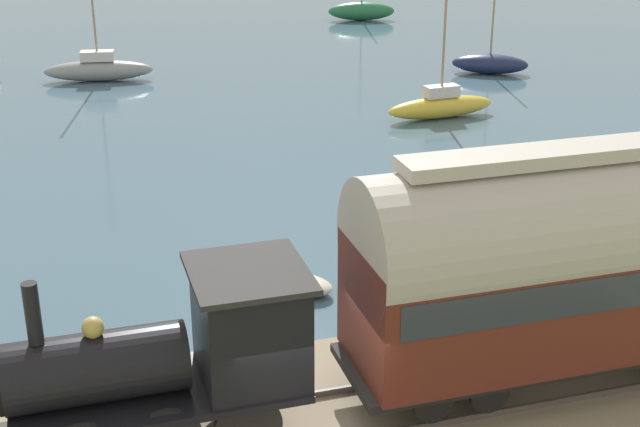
{
  "coord_description": "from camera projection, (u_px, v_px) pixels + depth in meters",
  "views": [
    {
      "loc": [
        -12.4,
        3.44,
        9.78
      ],
      "look_at": [
        5.73,
        -2.03,
        2.17
      ],
      "focal_mm": 50.0,
      "sensor_mm": 36.0,
      "label": 1
    }
  ],
  "objects": [
    {
      "name": "steam_locomotive",
      "position": [
        182.0,
        352.0,
        14.67
      ],
      "size": [
        2.12,
        5.4,
        3.3
      ],
      "color": "black",
      "rests_on": "rail_embankment"
    },
    {
      "name": "sailboat_navy",
      "position": [
        490.0,
        63.0,
        42.92
      ],
      "size": [
        2.84,
        3.81,
        5.26
      ],
      "rotation": [
        0.0,
        0.0,
        -0.49
      ],
      "color": "#192347",
      "rests_on": "harbor_water"
    },
    {
      "name": "sailboat_gray",
      "position": [
        98.0,
        69.0,
        41.5
      ],
      "size": [
        1.97,
        5.13,
        7.54
      ],
      "rotation": [
        0.0,
        0.0,
        -0.17
      ],
      "color": "gray",
      "rests_on": "harbor_water"
    },
    {
      "name": "passenger_coach",
      "position": [
        576.0,
        256.0,
        16.33
      ],
      "size": [
        2.6,
        8.73,
        4.63
      ],
      "color": "black",
      "rests_on": "rail_embankment"
    },
    {
      "name": "sailboat_blue",
      "position": [
        637.0,
        172.0,
        27.52
      ],
      "size": [
        3.65,
        5.82,
        7.59
      ],
      "rotation": [
        0.0,
        0.0,
        0.43
      ],
      "color": "#335199",
      "rests_on": "harbor_water"
    },
    {
      "name": "rowboat_near_shore",
      "position": [
        396.0,
        226.0,
        24.65
      ],
      "size": [
        2.28,
        2.87,
        0.53
      ],
      "rotation": [
        0.0,
        0.0,
        0.59
      ],
      "color": "silver",
      "rests_on": "harbor_water"
    },
    {
      "name": "sailboat_green",
      "position": [
        361.0,
        11.0,
        56.86
      ],
      "size": [
        2.18,
        4.41,
        6.3
      ],
      "rotation": [
        0.0,
        0.0,
        -0.23
      ],
      "color": "#236B42",
      "rests_on": "harbor_water"
    },
    {
      "name": "harbor_water",
      "position": [
        109.0,
        29.0,
        54.28
      ],
      "size": [
        80.0,
        80.0,
        0.01
      ],
      "color": "#426075",
      "rests_on": "ground"
    },
    {
      "name": "sailboat_yellow",
      "position": [
        441.0,
        105.0,
        35.61
      ],
      "size": [
        1.35,
        4.68,
        7.46
      ],
      "rotation": [
        0.0,
        0.0,
        0.07
      ],
      "color": "gold",
      "rests_on": "harbor_water"
    },
    {
      "name": "rowboat_mid_harbor",
      "position": [
        294.0,
        284.0,
        21.43
      ],
      "size": [
        2.05,
        2.21,
        0.41
      ],
      "rotation": [
        0.0,
        0.0,
        -0.65
      ],
      "color": "#B7B2A3",
      "rests_on": "harbor_water"
    },
    {
      "name": "rowboat_far_out",
      "position": [
        471.0,
        172.0,
        29.08
      ],
      "size": [
        2.48,
        2.23,
        0.39
      ],
      "rotation": [
        0.0,
        0.0,
        -0.9
      ],
      "color": "#B7B2A3",
      "rests_on": "harbor_water"
    }
  ]
}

